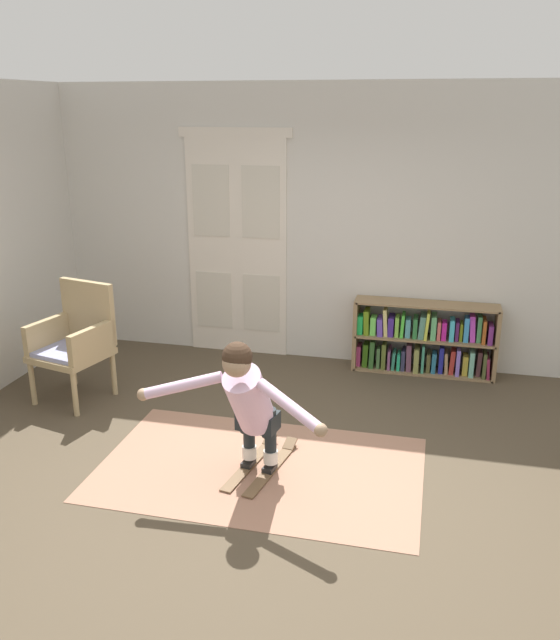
% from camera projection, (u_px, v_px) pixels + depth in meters
% --- Properties ---
extents(ground_plane, '(7.20, 7.20, 0.00)m').
position_uv_depth(ground_plane, '(265.00, 479.00, 4.92)').
color(ground_plane, '#4D4130').
extents(back_wall, '(6.00, 0.10, 2.90)m').
position_uv_depth(back_wall, '(327.00, 227.00, 6.86)').
color(back_wall, beige).
rests_on(back_wall, ground).
extents(double_door, '(1.22, 0.05, 2.45)m').
position_uv_depth(double_door, '(237.00, 244.00, 7.10)').
color(double_door, beige).
rests_on(double_door, ground).
extents(rug, '(2.46, 1.53, 0.01)m').
position_uv_depth(rug, '(260.00, 468.00, 5.05)').
color(rug, '#A2735B').
rests_on(rug, ground).
extents(bookshelf, '(1.46, 0.30, 0.75)m').
position_uv_depth(bookshelf, '(424.00, 341.00, 6.78)').
color(bookshelf, '#8B6F4C').
rests_on(bookshelf, ground).
extents(wicker_chair, '(0.72, 0.72, 1.10)m').
position_uv_depth(wicker_chair, '(76.00, 339.00, 6.13)').
color(wicker_chair, tan).
rests_on(wicker_chair, ground).
extents(skis_pair, '(0.41, 0.88, 0.07)m').
position_uv_depth(skis_pair, '(262.00, 464.00, 5.07)').
color(skis_pair, brown).
rests_on(skis_pair, rug).
extents(person_skier, '(1.42, 0.78, 1.08)m').
position_uv_depth(person_skier, '(248.00, 399.00, 4.68)').
color(person_skier, white).
rests_on(person_skier, skis_pair).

